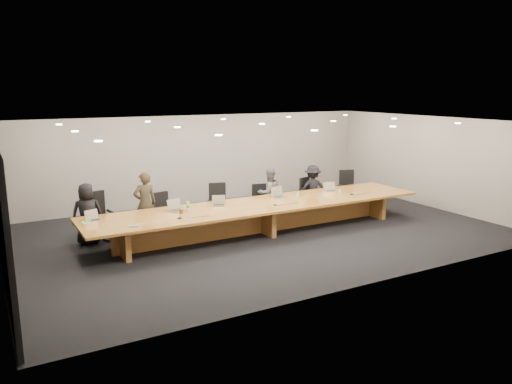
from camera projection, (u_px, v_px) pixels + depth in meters
ground at (262, 232)px, 12.83m from camera, size 12.00×12.00×0.00m
back_wall at (200, 159)px, 15.96m from camera, size 12.00×0.02×2.80m
conference_table at (262, 212)px, 12.72m from camera, size 9.00×1.80×0.75m
chair_far_left at (99, 216)px, 12.04m from camera, size 0.69×0.69×1.20m
chair_left at (165, 212)px, 12.75m from camera, size 0.61×0.61×1.04m
chair_mid_left at (219, 203)px, 13.57m from camera, size 0.68×0.68×1.11m
chair_mid_right at (261, 201)px, 14.07m from camera, size 0.61×0.61×0.99m
chair_right at (310, 195)px, 14.83m from camera, size 0.66×0.66×1.05m
chair_far_right at (349, 188)px, 15.63m from camera, size 0.73×0.73×1.13m
person_a at (87, 214)px, 11.75m from camera, size 0.78×0.57×1.46m
person_b at (145, 203)px, 12.49m from camera, size 0.58×0.38×1.60m
person_c at (269, 193)px, 14.12m from camera, size 0.70×0.55×1.45m
person_d at (312, 189)px, 14.79m from camera, size 1.03×0.77×1.41m
laptop_a at (94, 215)px, 11.02m from camera, size 0.37×0.32×0.25m
laptop_b at (177, 205)px, 11.89m from camera, size 0.42×0.35×0.29m
laptop_c at (219, 201)px, 12.44m from camera, size 0.40×0.35×0.26m
laptop_d at (280, 192)px, 13.36m from camera, size 0.40×0.32×0.29m
laptop_e at (330, 187)px, 14.19m from camera, size 0.39×0.33×0.26m
water_bottle at (188, 206)px, 11.90m from camera, size 0.10×0.10×0.23m
amber_mug at (181, 211)px, 11.67m from camera, size 0.09×0.09×0.10m
paper_cup_near at (298, 194)px, 13.59m from camera, size 0.09×0.09×0.08m
paper_cup_far at (340, 191)px, 13.94m from camera, size 0.08×0.08×0.10m
notepad at (88, 222)px, 10.91m from camera, size 0.27×0.23×0.01m
lime_gadget at (88, 221)px, 10.90m from camera, size 0.16×0.11×0.02m
av_box at (133, 226)px, 10.58m from camera, size 0.20×0.16×0.03m
mic_left at (180, 218)px, 11.23m from camera, size 0.17×0.17×0.03m
mic_center at (275, 205)px, 12.52m from camera, size 0.12×0.12×0.03m
mic_right at (352, 194)px, 13.73m from camera, size 0.14×0.14×0.03m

